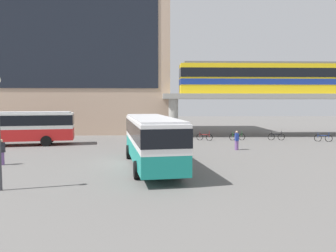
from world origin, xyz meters
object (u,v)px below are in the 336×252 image
(bicycle_green, at_px, (237,137))
(bicycle_red, at_px, (205,137))
(pedestrian_at_kerb, at_px, (237,141))
(bicycle_black, at_px, (276,137))
(bus_secondary, at_px, (13,125))
(station_building, at_px, (62,53))
(pedestrian_near_building, at_px, (2,153))
(train, at_px, (268,78))
(bus_main, at_px, (152,136))
(bicycle_blue, at_px, (323,138))

(bicycle_green, relative_size, bicycle_red, 1.07)
(bicycle_green, distance_m, pedestrian_at_kerb, 7.40)
(bicycle_red, bearing_deg, bicycle_green, 0.76)
(bicycle_red, bearing_deg, bicycle_black, 0.13)
(bus_secondary, relative_size, bicycle_green, 6.35)
(bicycle_red, bearing_deg, pedestrian_at_kerb, -76.04)
(station_building, relative_size, bicycle_green, 16.42)
(station_building, distance_m, bicycle_red, 23.69)
(station_building, relative_size, bus_secondary, 2.59)
(pedestrian_at_kerb, bearing_deg, pedestrian_near_building, -160.06)
(bicycle_green, height_order, bicycle_black, same)
(bicycle_red, bearing_deg, train, 30.86)
(bus_main, relative_size, bicycle_blue, 6.59)
(bicycle_blue, xyz_separation_m, pedestrian_near_building, (-27.78, -11.94, 0.45))
(train, distance_m, bicycle_red, 11.98)
(bicycle_red, bearing_deg, bicycle_blue, -6.67)
(bicycle_red, bearing_deg, bus_main, -110.78)
(station_building, relative_size, bus_main, 2.59)
(train, bearing_deg, bicycle_blue, -59.93)
(bicycle_green, bearing_deg, bus_main, -121.95)
(train, xyz_separation_m, bus_secondary, (-27.30, -8.68, -5.07))
(pedestrian_at_kerb, bearing_deg, bicycle_green, 75.91)
(pedestrian_at_kerb, height_order, pedestrian_near_building, pedestrian_near_building)
(station_building, xyz_separation_m, bicycle_blue, (30.44, -12.60, -10.39))
(bicycle_blue, xyz_separation_m, bicycle_black, (-4.47, 1.46, 0.00))
(bicycle_green, bearing_deg, station_building, 152.89)
(train, height_order, bicycle_blue, train)
(bicycle_red, distance_m, bicycle_black, 7.85)
(station_building, bearing_deg, bicycle_red, -31.61)
(bus_main, bearing_deg, bicycle_green, 58.05)
(bicycle_black, bearing_deg, bus_main, -132.60)
(bicycle_red, xyz_separation_m, pedestrian_near_building, (-15.46, -13.38, 0.45))
(bicycle_red, height_order, pedestrian_near_building, pedestrian_near_building)
(bicycle_black, bearing_deg, bicycle_red, -179.87)
(pedestrian_at_kerb, bearing_deg, bicycle_black, 49.59)
(bicycle_black, bearing_deg, bicycle_blue, -18.08)
(station_building, xyz_separation_m, train, (26.66, -6.06, -3.69))
(bicycle_red, xyz_separation_m, bicycle_black, (7.85, 0.02, 0.00))
(bus_secondary, distance_m, bicycle_blue, 31.20)
(bicycle_black, bearing_deg, pedestrian_at_kerb, -130.41)
(pedestrian_at_kerb, bearing_deg, station_building, 137.43)
(bicycle_blue, bearing_deg, bus_secondary, -176.05)
(bicycle_red, height_order, bicycle_blue, same)
(bicycle_red, bearing_deg, bus_secondary, -169.19)
(bicycle_red, distance_m, bicycle_blue, 12.40)
(bicycle_green, xyz_separation_m, bicycle_blue, (8.74, -1.49, 0.00))
(bicycle_black, relative_size, pedestrian_near_building, 1.03)
(bicycle_black, relative_size, pedestrian_at_kerb, 1.07)
(pedestrian_near_building, bearing_deg, bicycle_green, 35.19)
(bicycle_red, xyz_separation_m, bicycle_blue, (12.31, -1.44, 0.00))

